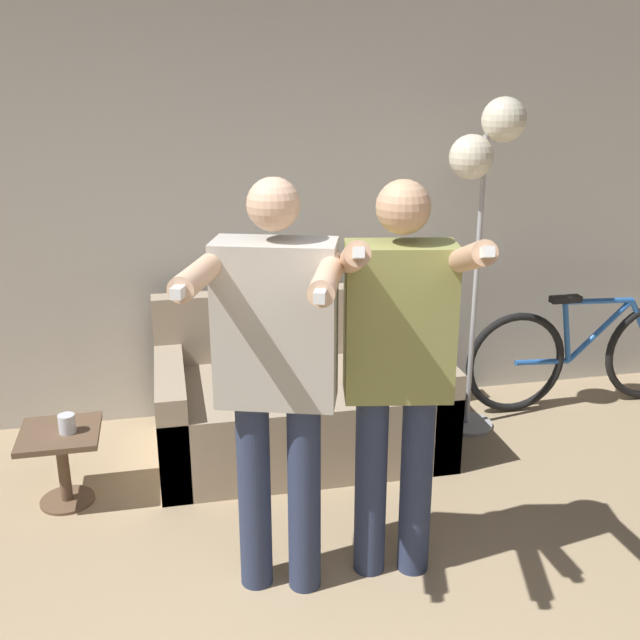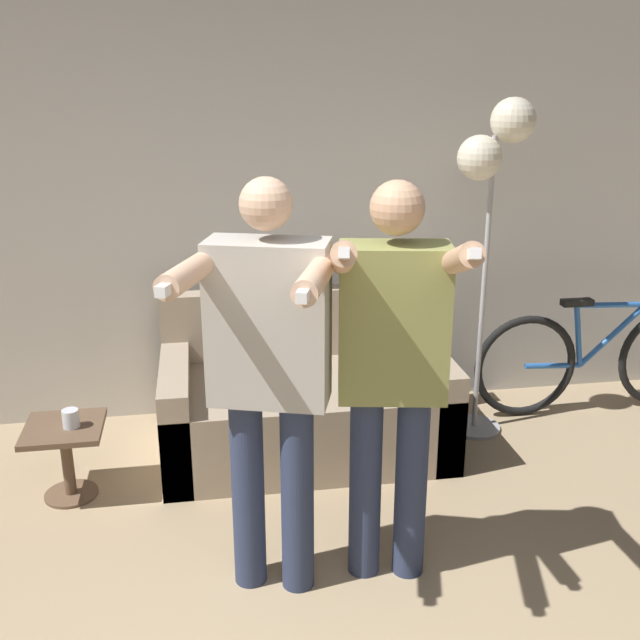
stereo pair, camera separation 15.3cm
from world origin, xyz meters
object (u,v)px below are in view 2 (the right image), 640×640
Objects in this scene: couch at (304,402)px; cup at (71,419)px; person_right at (393,361)px; bicycle at (597,359)px; side_table at (66,446)px; cat at (301,274)px; person_left at (269,365)px; floor_lamp at (494,166)px.

cup is (-1.26, -0.37, 0.17)m from couch.
person_right reaches higher than bicycle.
couch is at bearing 14.93° from side_table.
cup is (-1.30, -0.73, -0.51)m from cat.
person_left is 2.76m from bicycle.
floor_lamp is 1.54m from bicycle.
person_left reaches higher than side_table.
couch is 1.45m from person_right.
bicycle reaches higher than side_table.
person_left is at bearing -42.08° from side_table.
person_left is 0.89× the size of floor_lamp.
person_left reaches higher than cup.
floor_lamp is (1.41, 1.29, 0.60)m from person_left.
person_right is 18.28× the size of cup.
person_right is 3.89× the size of cat.
person_left is at bearing -147.91° from bicycle.
cup is at bearing -24.22° from side_table.
cup is (-0.94, 0.87, -0.58)m from person_left.
person_right is 1.69m from floor_lamp.
side_table is at bearing -152.10° from cat.
floor_lamp reaches higher than cat.
cat is 0.23× the size of floor_lamp.
floor_lamp is at bearing 9.41° from side_table.
cat is 1.28m from floor_lamp.
cat reaches higher than cup.
couch is 1.48m from person_left.
cat is at bearing 94.98° from person_left.
person_right is at bearing -141.08° from bicycle.
cat is 1.66m from side_table.
cup is at bearing -170.24° from bicycle.
bicycle is at bearing 9.76° from cup.
cat is at bearing 105.86° from person_right.
floor_lamp is 2.77m from side_table.
couch is at bearing -96.24° from cat.
side_table is (-1.49, 0.89, -0.73)m from person_right.
bicycle is at bearing 9.28° from side_table.
bicycle is (2.27, 1.42, -0.68)m from person_left.
cat is (0.36, 1.60, -0.07)m from person_left.
person_right reaches higher than side_table.
person_left is at bearing -169.56° from person_right.
person_left is 1.64m from cat.
person_right is (0.19, -1.24, 0.74)m from couch.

